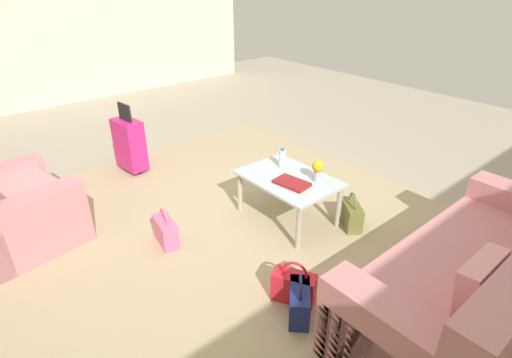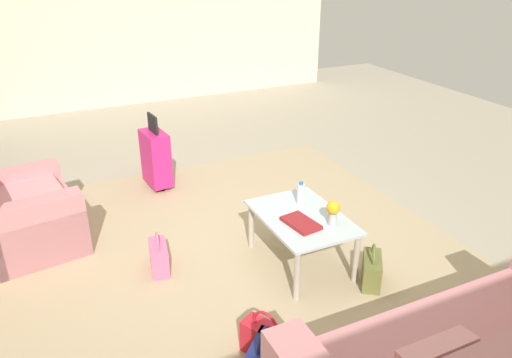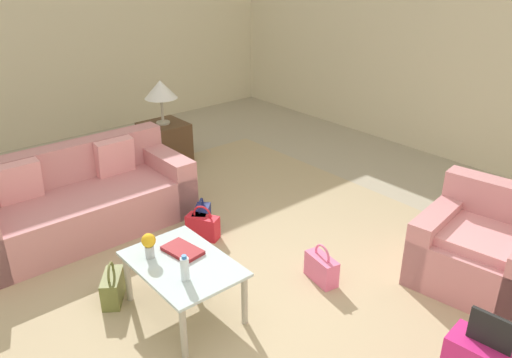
# 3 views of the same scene
# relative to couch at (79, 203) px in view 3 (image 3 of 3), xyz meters

# --- Properties ---
(ground_plane) EXTENTS (12.00, 12.00, 0.00)m
(ground_plane) POSITION_rel_couch_xyz_m (2.19, 0.60, -0.30)
(ground_plane) COLOR #A89E89
(wall_left) EXTENTS (0.12, 8.00, 3.10)m
(wall_left) POSITION_rel_couch_xyz_m (-2.87, 0.60, 1.25)
(wall_left) COLOR beige
(wall_left) RESTS_ON ground
(area_rug) EXTENTS (5.20, 4.40, 0.01)m
(area_rug) POSITION_rel_couch_xyz_m (1.59, 0.80, -0.29)
(area_rug) COLOR tan
(area_rug) RESTS_ON ground
(couch) EXTENTS (0.92, 2.16, 0.84)m
(couch) POSITION_rel_couch_xyz_m (0.00, 0.00, 0.00)
(couch) COLOR #C67F84
(couch) RESTS_ON ground
(armchair) EXTENTS (1.09, 1.03, 0.83)m
(armchair) POSITION_rel_couch_xyz_m (3.08, 2.27, -0.00)
(armchair) COLOR #C67F84
(armchair) RESTS_ON ground
(coffee_table) EXTENTS (0.92, 0.64, 0.46)m
(coffee_table) POSITION_rel_couch_xyz_m (1.79, 0.10, 0.10)
(coffee_table) COLOR silver
(coffee_table) RESTS_ON ground
(water_bottle) EXTENTS (0.06, 0.06, 0.20)m
(water_bottle) POSITION_rel_couch_xyz_m (1.99, -0.00, 0.26)
(water_bottle) COLOR silver
(water_bottle) RESTS_ON coffee_table
(coffee_table_book) EXTENTS (0.34, 0.24, 0.03)m
(coffee_table_book) POSITION_rel_couch_xyz_m (1.67, 0.18, 0.18)
(coffee_table_book) COLOR maroon
(coffee_table_book) RESTS_ON coffee_table
(flower_vase) EXTENTS (0.11, 0.11, 0.21)m
(flower_vase) POSITION_rel_couch_xyz_m (1.57, -0.05, 0.29)
(flower_vase) COLOR #B2B7BC
(flower_vase) RESTS_ON coffee_table
(side_table) EXTENTS (0.55, 0.55, 0.54)m
(side_table) POSITION_rel_couch_xyz_m (-1.01, 1.60, -0.03)
(side_table) COLOR #513823
(side_table) RESTS_ON ground
(table_lamp) EXTENTS (0.42, 0.42, 0.57)m
(table_lamp) POSITION_rel_couch_xyz_m (-1.01, 1.60, 0.69)
(table_lamp) COLOR #ADA899
(table_lamp) RESTS_ON side_table
(handbag_red) EXTENTS (0.35, 0.27, 0.36)m
(handbag_red) POSITION_rel_couch_xyz_m (0.96, 0.85, -0.17)
(handbag_red) COLOR red
(handbag_red) RESTS_ON ground
(handbag_olive) EXTENTS (0.34, 0.30, 0.36)m
(handbag_olive) POSITION_rel_couch_xyz_m (1.30, -0.27, -0.17)
(handbag_olive) COLOR olive
(handbag_olive) RESTS_ON ground
(handbag_navy) EXTENTS (0.32, 0.33, 0.36)m
(handbag_navy) POSITION_rel_couch_xyz_m (0.83, 0.93, -0.17)
(handbag_navy) COLOR navy
(handbag_navy) RESTS_ON ground
(handbag_pink) EXTENTS (0.34, 0.19, 0.36)m
(handbag_pink) POSITION_rel_couch_xyz_m (2.21, 1.22, -0.17)
(handbag_pink) COLOR pink
(handbag_pink) RESTS_ON ground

